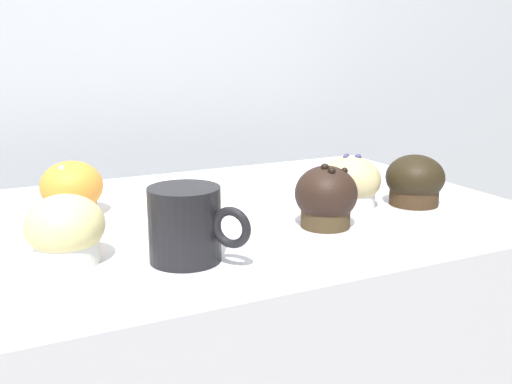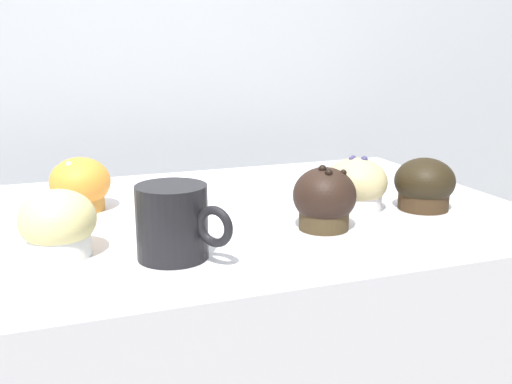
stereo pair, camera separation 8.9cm
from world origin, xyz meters
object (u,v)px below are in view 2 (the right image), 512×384
Objects in this scene: coffee_cup at (173,221)px; muffin_front_right at (324,200)px; muffin_back_right at (356,186)px; muffin_front_left at (80,185)px; muffin_back_left at (58,225)px; serving_plate at (195,189)px; muffin_front_center at (424,185)px.

muffin_front_right is at bearing 10.79° from coffee_cup.
muffin_front_left is at bearing 159.95° from muffin_back_right.
muffin_front_left is (0.04, 0.21, -0.00)m from muffin_back_left.
serving_plate is at bearing 71.03° from coffee_cup.
coffee_cup is at bearing -160.00° from muffin_back_right.
muffin_front_left is at bearing 145.01° from muffin_front_right.
muffin_front_left is 0.53× the size of serving_plate.
muffin_back_right is 0.84× the size of coffee_cup.
muffin_back_left is 0.96× the size of muffin_back_right.
muffin_front_center is 1.00× the size of muffin_front_right.
muffin_front_center is 0.55m from muffin_front_left.
muffin_back_left is 1.01× the size of muffin_front_left.
muffin_front_right reaches higher than muffin_front_center.
coffee_cup is at bearing -169.21° from muffin_front_right.
muffin_back_right is (0.46, 0.06, -0.00)m from muffin_back_left.
muffin_front_right reaches higher than muffin_front_left.
serving_plate is (0.11, 0.32, -0.04)m from coffee_cup.
coffee_cup is at bearing -23.04° from muffin_back_left.
coffee_cup is (-0.23, -0.04, 0.01)m from muffin_front_right.
muffin_front_left is 0.21m from serving_plate.
muffin_front_center reaches higher than serving_plate.
muffin_front_left reaches higher than serving_plate.
muffin_front_right reaches higher than muffin_back_left.
coffee_cup is at bearing -108.97° from serving_plate.
muffin_front_right is at bearing -168.72° from muffin_front_center.
muffin_back_right is 0.34m from coffee_cup.
muffin_back_right is 1.04× the size of muffin_front_right.
muffin_back_left is at bearing 156.96° from coffee_cup.
muffin_front_right is (-0.09, -0.07, 0.00)m from muffin_back_right.
muffin_front_right is 0.31m from serving_plate.
muffin_back_right is 1.05× the size of muffin_front_left.
serving_plate is at bearing 14.96° from muffin_front_left.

